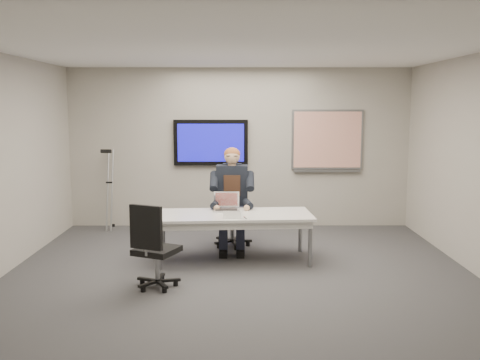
{
  "coord_description": "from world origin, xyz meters",
  "views": [
    {
      "loc": [
        -0.02,
        -6.43,
        2.13
      ],
      "look_at": [
        0.01,
        0.96,
        1.11
      ],
      "focal_mm": 40.0,
      "sensor_mm": 36.0,
      "label": 1
    }
  ],
  "objects_px": {
    "conference_table": "(234,219)",
    "office_chair_near": "(155,262)",
    "seated_person": "(232,209)",
    "office_chair_far": "(232,222)",
    "laptop": "(226,206)"
  },
  "relations": [
    {
      "from": "office_chair_near",
      "to": "conference_table",
      "type": "bearing_deg",
      "value": -104.38
    },
    {
      "from": "office_chair_far",
      "to": "office_chair_near",
      "type": "xyz_separation_m",
      "value": [
        -0.89,
        -1.99,
        -0.04
      ]
    },
    {
      "from": "office_chair_far",
      "to": "laptop",
      "type": "distance_m",
      "value": 0.68
    },
    {
      "from": "conference_table",
      "to": "seated_person",
      "type": "relative_size",
      "value": 1.44
    },
    {
      "from": "office_chair_near",
      "to": "seated_person",
      "type": "height_order",
      "value": "seated_person"
    },
    {
      "from": "seated_person",
      "to": "laptop",
      "type": "distance_m",
      "value": 0.32
    },
    {
      "from": "seated_person",
      "to": "conference_table",
      "type": "bearing_deg",
      "value": -86.27
    },
    {
      "from": "office_chair_near",
      "to": "laptop",
      "type": "distance_m",
      "value": 1.69
    },
    {
      "from": "office_chair_far",
      "to": "office_chair_near",
      "type": "distance_m",
      "value": 2.18
    },
    {
      "from": "conference_table",
      "to": "office_chair_near",
      "type": "relative_size",
      "value": 2.15
    },
    {
      "from": "conference_table",
      "to": "office_chair_far",
      "type": "height_order",
      "value": "office_chair_far"
    },
    {
      "from": "office_chair_near",
      "to": "seated_person",
      "type": "relative_size",
      "value": 0.67
    },
    {
      "from": "office_chair_near",
      "to": "seated_person",
      "type": "distance_m",
      "value": 1.95
    },
    {
      "from": "office_chair_far",
      "to": "seated_person",
      "type": "relative_size",
      "value": 0.75
    },
    {
      "from": "office_chair_near",
      "to": "laptop",
      "type": "height_order",
      "value": "office_chair_near"
    }
  ]
}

